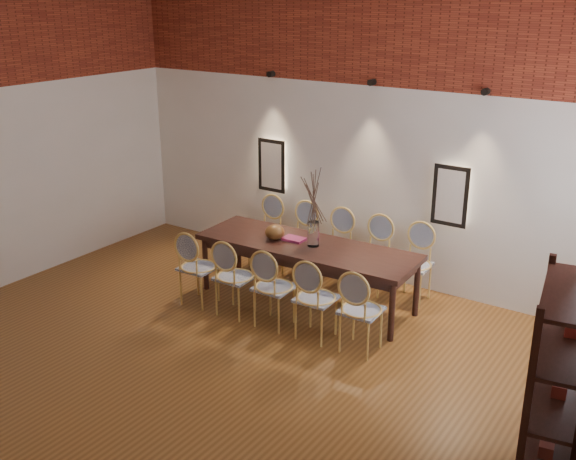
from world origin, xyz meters
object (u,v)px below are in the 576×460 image
Objects in this scene: chair_near_a at (199,267)px; chair_far_e at (414,265)px; chair_far_b at (299,240)px; shelving_rack at (555,400)px; vase at (313,234)px; book at (294,239)px; chair_far_d at (373,256)px; chair_near_c at (274,287)px; dining_table at (307,273)px; chair_near_e at (361,310)px; bowl at (275,232)px; chair_near_b at (235,277)px; chair_near_d at (316,298)px; chair_far_a at (265,233)px; chair_far_c at (335,248)px.

chair_far_e is at bearing 33.45° from chair_near_a.
shelving_rack is (3.86, -2.62, 0.43)m from chair_far_b.
book is (-0.29, 0.03, -0.14)m from vase.
shelving_rack reaches higher than chair_far_d.
chair_near_c is 3.13× the size of vase.
chair_near_e is at bearing -33.45° from dining_table.
bowl is (-0.93, -0.80, 0.37)m from chair_far_d.
chair_far_e is at bearing -180.00° from chair_far_d.
chair_far_d is at bearing 40.54° from bowl.
chair_far_b is 0.86m from bowl.
vase is at bearing 144.27° from chair_near_e.
chair_near_b is 3.62× the size of book.
chair_far_e is at bearing 69.27° from chair_near_d.
chair_far_e is (1.62, 0.06, 0.00)m from chair_far_b.
shelving_rack reaches higher than vase.
chair_near_e reaches higher than book.
chair_far_b is 1.00× the size of chair_far_d.
chair_near_c is at bearing -94.95° from vase.
chair_near_c is 1.00× the size of chair_far_a.
chair_near_b is 3.13× the size of vase.
chair_near_c and chair_far_e have the same top height.
bowl is at bearing 26.95° from chair_far_e.
book is (0.90, -0.65, 0.30)m from chair_far_a.
chair_near_b is 0.52× the size of shelving_rack.
chair_near_e is at bearing 146.55° from chair_far_a.
chair_near_d reaches higher than bowl.
book is at bearing 149.69° from chair_near_e.
book is (-0.72, -0.70, 0.30)m from chair_far_d.
chair_far_c is 3.13× the size of vase.
chair_far_e is (1.06, 0.75, 0.09)m from dining_table.
bowl is at bearing 38.45° from chair_far_d.
chair_far_a and chair_far_b have the same top height.
bowl is at bearing 98.83° from chair_far_b.
dining_table is 10.40× the size of book.
chair_far_b is at bearing -180.00° from chair_far_a.
vase is 0.32m from book.
dining_table is 0.53m from vase.
chair_far_c is at bearing 132.03° from shelving_rack.
chair_far_b is at bearing 136.35° from shelving_rack.
chair_far_a is 1.00× the size of chair_far_d.
chair_far_c is 0.52× the size of shelving_rack.
chair_near_d is at bearing -0.00° from chair_near_b.
chair_near_a is at bearing 155.42° from shelving_rack.
chair_near_c is at bearing -72.73° from book.
chair_near_a is at bearing 41.37° from chair_far_d.
bowl is (-1.48, -0.82, 0.37)m from chair_far_e.
chair_near_d and chair_near_e have the same top height.
bowl is at bearing 79.87° from chair_near_b.
chair_near_c is at bearing 127.12° from chair_far_a.
chair_near_a is at bearing -180.00° from chair_near_e.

